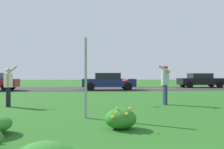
{
  "coord_description": "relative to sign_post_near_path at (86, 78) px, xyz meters",
  "views": [
    {
      "loc": [
        -1.26,
        -1.64,
        1.28
      ],
      "look_at": [
        -0.06,
        9.76,
        1.3
      ],
      "focal_mm": 42.41,
      "sensor_mm": 36.0,
      "label": 1
    }
  ],
  "objects": [
    {
      "name": "person_catcher_red_cap_gray_shirt",
      "position": [
        3.42,
        3.21,
        -0.18
      ],
      "size": [
        0.54,
        0.49,
        1.71
      ],
      "color": "#B2B2B7",
      "rests_on": "ground"
    },
    {
      "name": "sign_post_near_path",
      "position": [
        0.0,
        0.0,
        0.0
      ],
      "size": [
        0.07,
        0.1,
        2.38
      ],
      "color": "#93969B",
      "rests_on": "ground"
    },
    {
      "name": "ground_plane",
      "position": [
        1.21,
        5.04,
        -1.19
      ],
      "size": [
        120.0,
        120.0,
        0.0
      ],
      "primitive_type": "plane",
      "color": "#26601E"
    },
    {
      "name": "car_black_rightmost",
      "position": [
        11.78,
        18.01,
        -0.45
      ],
      "size": [
        4.5,
        2.0,
        1.45
      ],
      "color": "black",
      "rests_on": "ground"
    },
    {
      "name": "frisbee_red",
      "position": [
        1.7,
        3.28,
        -0.12
      ],
      "size": [
        0.29,
        0.27,
        0.14
      ],
      "color": "red"
    },
    {
      "name": "highway_strip",
      "position": [
        1.21,
        16.29,
        -1.19
      ],
      "size": [
        120.0,
        7.61,
        0.01
      ],
      "primitive_type": "cube",
      "color": "#2D2D30",
      "rests_on": "ground"
    },
    {
      "name": "car_navy_center_right",
      "position": [
        1.99,
        14.58,
        -0.45
      ],
      "size": [
        4.5,
        2.0,
        1.45
      ],
      "color": "navy",
      "rests_on": "ground"
    },
    {
      "name": "person_thrower_white_shirt",
      "position": [
        -3.08,
        3.12,
        -0.26
      ],
      "size": [
        0.48,
        0.49,
        1.69
      ],
      "color": "silver",
      "rests_on": "ground"
    },
    {
      "name": "daylily_clump_front_left",
      "position": [
        0.81,
        -1.65,
        -0.95
      ],
      "size": [
        0.75,
        0.75,
        0.54
      ],
      "color": "#2D7526",
      "rests_on": "ground"
    },
    {
      "name": "highway_center_stripe",
      "position": [
        1.21,
        16.29,
        -1.18
      ],
      "size": [
        120.0,
        0.16,
        0.0
      ],
      "primitive_type": "cube",
      "color": "yellow",
      "rests_on": "ground"
    }
  ]
}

